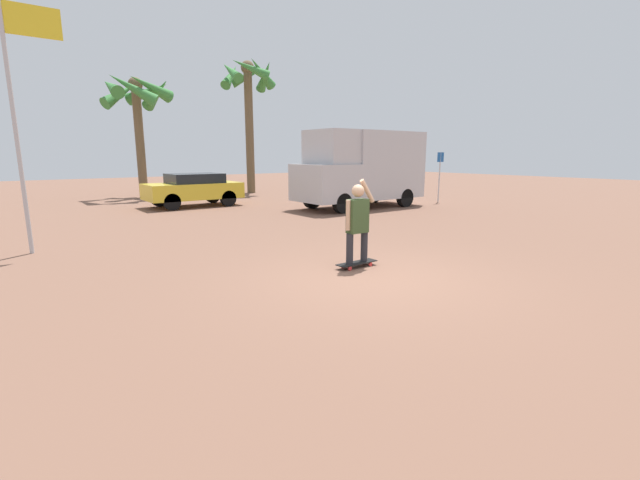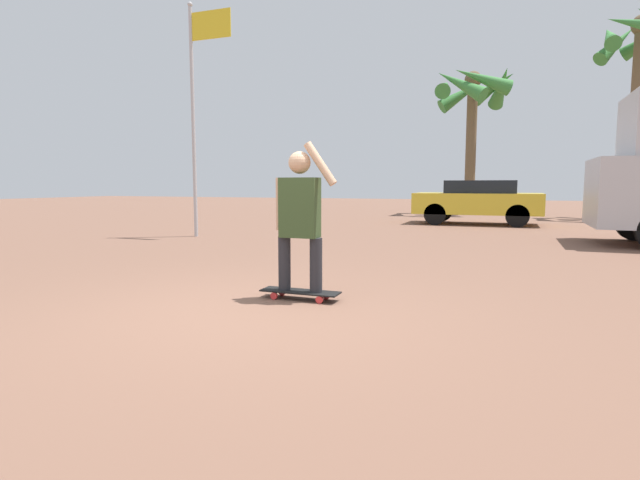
# 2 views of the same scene
# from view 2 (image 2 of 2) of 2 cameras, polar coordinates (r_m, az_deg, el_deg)

# --- Properties ---
(ground_plane) EXTENTS (80.00, 80.00, 0.00)m
(ground_plane) POSITION_cam_2_polar(r_m,az_deg,el_deg) (5.12, -8.12, -8.35)
(ground_plane) COLOR brown
(skateboard) EXTENTS (0.91, 0.26, 0.10)m
(skateboard) POSITION_cam_2_polar(r_m,az_deg,el_deg) (5.68, -2.28, -5.99)
(skateboard) COLOR black
(skateboard) RESTS_ON ground_plane
(person_skateboarder) EXTENTS (0.72, 0.25, 1.66)m
(person_skateboarder) POSITION_cam_2_polar(r_m,az_deg,el_deg) (5.55, -2.33, 3.20)
(person_skateboarder) COLOR #28282D
(person_skateboarder) RESTS_ON skateboard
(parked_car_yellow) EXTENTS (3.96, 1.91, 1.42)m
(parked_car_yellow) POSITION_cam_2_polar(r_m,az_deg,el_deg) (17.11, 17.61, 4.33)
(parked_car_yellow) COLOR black
(parked_car_yellow) RESTS_ON ground_plane
(palm_tree_near_van) EXTENTS (3.12, 3.22, 7.49)m
(palm_tree_near_van) POSITION_cam_2_polar(r_m,az_deg,el_deg) (22.44, 32.75, 17.21)
(palm_tree_near_van) COLOR brown
(palm_tree_near_van) RESTS_ON ground_plane
(palm_tree_center_background) EXTENTS (3.52, 3.70, 6.20)m
(palm_tree_center_background) POSITION_cam_2_polar(r_m,az_deg,el_deg) (22.80, 17.15, 15.52)
(palm_tree_center_background) COLOR brown
(palm_tree_center_background) RESTS_ON ground_plane
(flagpole) EXTENTS (1.16, 0.12, 5.62)m
(flagpole) POSITION_cam_2_polar(r_m,az_deg,el_deg) (12.90, -13.87, 15.39)
(flagpole) COLOR #B7B7BC
(flagpole) RESTS_ON ground_plane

